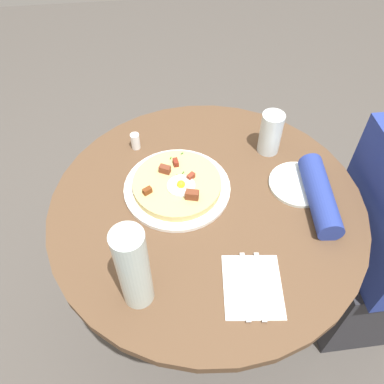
# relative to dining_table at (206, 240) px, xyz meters

# --- Properties ---
(ground_plane) EXTENTS (6.00, 6.00, 0.00)m
(ground_plane) POSITION_rel_dining_table_xyz_m (0.00, 0.00, -0.58)
(ground_plane) COLOR #4C4742
(dining_table) EXTENTS (0.89, 0.89, 0.76)m
(dining_table) POSITION_rel_dining_table_xyz_m (0.00, 0.00, 0.00)
(dining_table) COLOR brown
(dining_table) RESTS_ON ground_plane
(person_seated) EXTENTS (0.38, 0.47, 1.14)m
(person_seated) POSITION_rel_dining_table_xyz_m (-0.06, -0.58, -0.07)
(person_seated) COLOR #2D2D33
(person_seated) RESTS_ON ground_plane
(pizza_plate) EXTENTS (0.31, 0.31, 0.01)m
(pizza_plate) POSITION_rel_dining_table_xyz_m (0.07, 0.08, 0.19)
(pizza_plate) COLOR white
(pizza_plate) RESTS_ON dining_table
(breakfast_pizza) EXTENTS (0.25, 0.25, 0.05)m
(breakfast_pizza) POSITION_rel_dining_table_xyz_m (0.06, 0.08, 0.21)
(breakfast_pizza) COLOR tan
(breakfast_pizza) RESTS_ON pizza_plate
(bread_plate) EXTENTS (0.17, 0.17, 0.01)m
(bread_plate) POSITION_rel_dining_table_xyz_m (0.04, -0.27, 0.19)
(bread_plate) COLOR silver
(bread_plate) RESTS_ON dining_table
(napkin) EXTENTS (0.19, 0.16, 0.00)m
(napkin) POSITION_rel_dining_table_xyz_m (-0.27, -0.07, 0.18)
(napkin) COLOR white
(napkin) RESTS_ON dining_table
(fork) EXTENTS (0.18, 0.03, 0.00)m
(fork) POSITION_rel_dining_table_xyz_m (-0.26, -0.05, 0.19)
(fork) COLOR silver
(fork) RESTS_ON napkin
(knife) EXTENTS (0.18, 0.03, 0.00)m
(knife) POSITION_rel_dining_table_xyz_m (-0.27, -0.09, 0.19)
(knife) COLOR silver
(knife) RESTS_ON napkin
(water_glass) EXTENTS (0.07, 0.07, 0.14)m
(water_glass) POSITION_rel_dining_table_xyz_m (0.19, -0.22, 0.25)
(water_glass) COLOR silver
(water_glass) RESTS_ON dining_table
(water_bottle) EXTENTS (0.07, 0.07, 0.25)m
(water_bottle) POSITION_rel_dining_table_xyz_m (-0.25, 0.20, 0.31)
(water_bottle) COLOR silver
(water_bottle) RESTS_ON dining_table
(salt_shaker) EXTENTS (0.03, 0.03, 0.05)m
(salt_shaker) POSITION_rel_dining_table_xyz_m (0.26, 0.19, 0.21)
(salt_shaker) COLOR white
(salt_shaker) RESTS_ON dining_table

